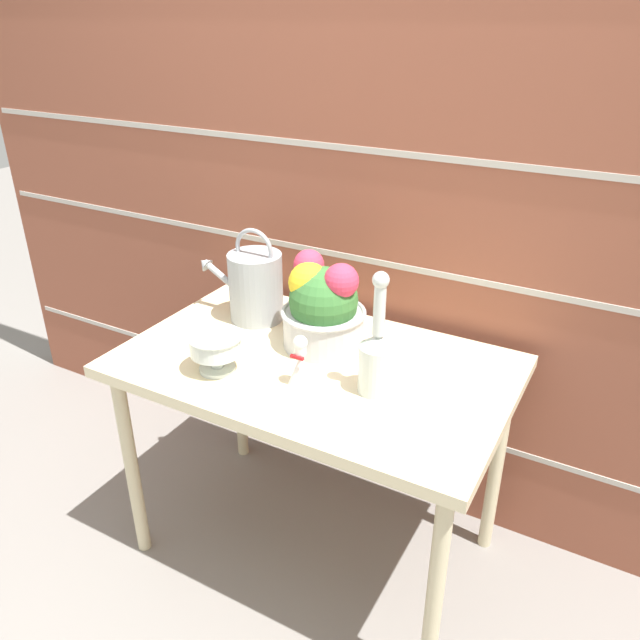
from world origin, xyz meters
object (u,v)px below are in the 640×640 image
(glass_decanter, at_px, (377,356))
(watering_can, at_px, (255,285))
(crystal_pedestal_bowl, at_px, (216,347))
(flower_planter, at_px, (323,306))
(figurine_vase, at_px, (301,365))

(glass_decanter, bearing_deg, watering_can, 158.39)
(watering_can, distance_m, crystal_pedestal_bowl, 0.35)
(flower_planter, distance_m, glass_decanter, 0.30)
(watering_can, relative_size, crystal_pedestal_bowl, 2.05)
(glass_decanter, relative_size, figurine_vase, 2.29)
(watering_can, xyz_separation_m, crystal_pedestal_bowl, (0.09, -0.34, -0.04))
(crystal_pedestal_bowl, height_order, figurine_vase, figurine_vase)
(crystal_pedestal_bowl, xyz_separation_m, glass_decanter, (0.44, 0.12, 0.03))
(glass_decanter, xyz_separation_m, figurine_vase, (-0.19, -0.07, -0.05))
(glass_decanter, bearing_deg, figurine_vase, -159.43)
(figurine_vase, bearing_deg, glass_decanter, 20.57)
(watering_can, relative_size, flower_planter, 1.12)
(crystal_pedestal_bowl, bearing_deg, glass_decanter, 15.62)
(crystal_pedestal_bowl, height_order, glass_decanter, glass_decanter)
(watering_can, bearing_deg, glass_decanter, -21.61)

